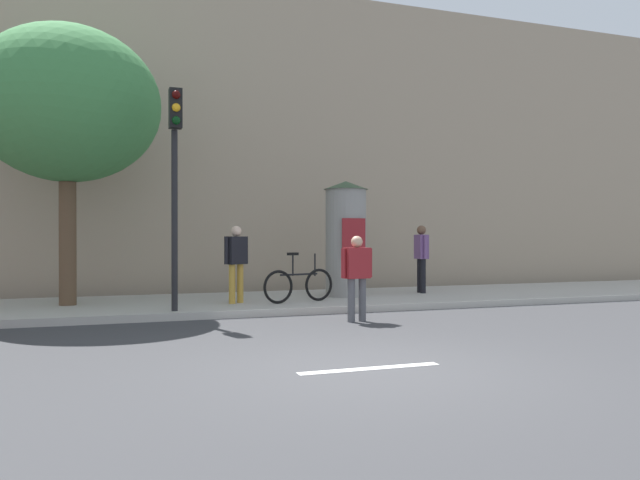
# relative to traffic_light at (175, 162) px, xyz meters

# --- Properties ---
(ground_plane) EXTENTS (80.00, 80.00, 0.00)m
(ground_plane) POSITION_rel_traffic_light_xyz_m (1.73, -5.24, -3.01)
(ground_plane) COLOR #38383A
(sidewalk_curb) EXTENTS (36.00, 4.00, 0.15)m
(sidewalk_curb) POSITION_rel_traffic_light_xyz_m (1.73, 1.76, -2.93)
(sidewalk_curb) COLOR #B2ADA3
(sidewalk_curb) RESTS_ON ground_plane
(lane_markings) EXTENTS (25.80, 0.16, 0.01)m
(lane_markings) POSITION_rel_traffic_light_xyz_m (1.73, -5.24, -3.00)
(lane_markings) COLOR silver
(lane_markings) RESTS_ON ground_plane
(building_backdrop) EXTENTS (36.00, 5.00, 8.41)m
(building_backdrop) POSITION_rel_traffic_light_xyz_m (1.73, 6.76, 1.20)
(building_backdrop) COLOR tan
(building_backdrop) RESTS_ON ground_plane
(traffic_light) EXTENTS (0.24, 0.45, 4.24)m
(traffic_light) POSITION_rel_traffic_light_xyz_m (0.00, 0.00, 0.00)
(traffic_light) COLOR black
(traffic_light) RESTS_ON sidewalk_curb
(poster_column) EXTENTS (1.08, 1.08, 2.77)m
(poster_column) POSITION_rel_traffic_light_xyz_m (4.22, 1.78, -1.45)
(poster_column) COLOR gray
(poster_column) RESTS_ON sidewalk_curb
(street_tree) EXTENTS (3.81, 3.81, 5.82)m
(street_tree) POSITION_rel_traffic_light_xyz_m (-2.01, 1.88, 1.32)
(street_tree) COLOR brown
(street_tree) RESTS_ON sidewalk_curb
(pedestrian_in_dark_shirt) EXTENTS (0.65, 0.31, 1.60)m
(pedestrian_in_dark_shirt) POSITION_rel_traffic_light_xyz_m (3.15, -1.44, -2.07)
(pedestrian_in_dark_shirt) COLOR #4C4C51
(pedestrian_in_dark_shirt) RESTS_ON ground_plane
(pedestrian_near_pole) EXTENTS (0.57, 0.44, 1.67)m
(pedestrian_near_pole) POSITION_rel_traffic_light_xyz_m (1.40, 1.08, -1.87)
(pedestrian_near_pole) COLOR #B78C33
(pedestrian_near_pole) RESTS_ON sidewalk_curb
(pedestrian_tallest) EXTENTS (0.26, 0.57, 1.72)m
(pedestrian_tallest) POSITION_rel_traffic_light_xyz_m (6.36, 1.94, -1.85)
(pedestrian_tallest) COLOR black
(pedestrian_tallest) RESTS_ON sidewalk_curb
(bicycle_leaning) EXTENTS (1.72, 0.52, 1.09)m
(bicycle_leaning) POSITION_rel_traffic_light_xyz_m (2.73, 0.81, -2.47)
(bicycle_leaning) COLOR black
(bicycle_leaning) RESTS_ON sidewalk_curb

